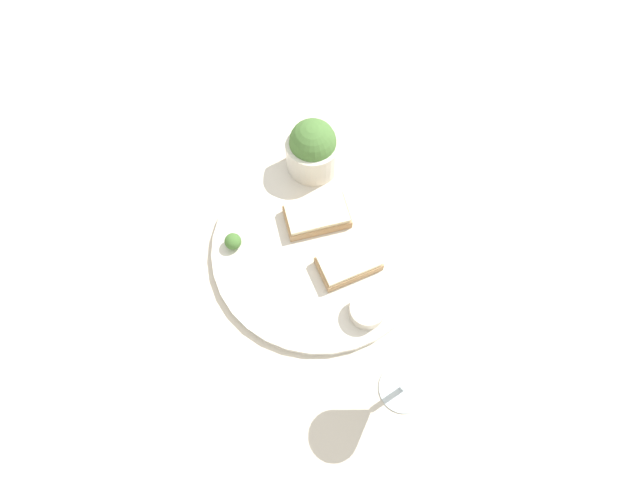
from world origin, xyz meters
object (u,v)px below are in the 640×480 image
at_px(cheese_toast_near, 317,216).
at_px(cheese_toast_far, 347,265).
at_px(wine_glass, 416,376).
at_px(sauce_ramekin, 367,310).
at_px(salad_bowl, 313,148).

bearing_deg(cheese_toast_near, cheese_toast_far, -112.41).
bearing_deg(wine_glass, cheese_toast_far, 61.81).
relative_size(cheese_toast_far, wine_glass, 0.68).
xyz_separation_m(sauce_ramekin, cheese_toast_near, (0.08, 0.16, -0.00)).
height_order(sauce_ramekin, cheese_toast_far, same).
xyz_separation_m(salad_bowl, sauce_ramekin, (-0.16, -0.23, -0.03)).
distance_m(cheese_toast_near, cheese_toast_far, 0.10).
relative_size(cheese_toast_near, cheese_toast_far, 1.08).
distance_m(salad_bowl, wine_glass, 0.40).
bearing_deg(salad_bowl, cheese_toast_far, -125.56).
bearing_deg(cheese_toast_near, wine_glass, -116.28).
distance_m(salad_bowl, cheese_toast_far, 0.20).
bearing_deg(salad_bowl, cheese_toast_near, -137.51).
relative_size(sauce_ramekin, cheese_toast_near, 0.45).
xyz_separation_m(salad_bowl, cheese_toast_far, (-0.12, -0.16, -0.03)).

